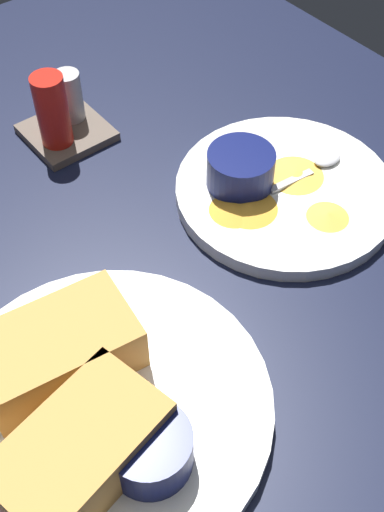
# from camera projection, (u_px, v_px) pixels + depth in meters

# --- Properties ---
(ground_plane) EXTENTS (1.10, 1.10, 0.03)m
(ground_plane) POSITION_uv_depth(u_px,v_px,m) (78.00, 332.00, 0.62)
(ground_plane) COLOR black
(plate_sandwich_main) EXTENTS (0.28, 0.28, 0.02)m
(plate_sandwich_main) POSITION_uv_depth(u_px,v_px,m) (105.00, 407.00, 0.54)
(plate_sandwich_main) COLOR white
(plate_sandwich_main) RESTS_ON ground_plane
(sandwich_half_near) EXTENTS (0.14, 0.09, 0.05)m
(sandwich_half_near) POSITION_uv_depth(u_px,v_px,m) (57.00, 350.00, 0.54)
(sandwich_half_near) COLOR #C68C42
(sandwich_half_near) RESTS_ON plate_sandwich_main
(sandwich_half_far) EXTENTS (0.14, 0.10, 0.05)m
(sandwich_half_far) POSITION_uv_depth(u_px,v_px,m) (81.00, 451.00, 0.48)
(sandwich_half_far) COLOR #C68C42
(sandwich_half_far) RESTS_ON plate_sandwich_main
(ramekin_dark_sauce) EXTENTS (0.07, 0.07, 0.04)m
(ramekin_dark_sauce) POSITION_uv_depth(u_px,v_px,m) (149.00, 448.00, 0.49)
(ramekin_dark_sauce) COLOR #0C144C
(ramekin_dark_sauce) RESTS_ON plate_sandwich_main
(spoon_by_dark_ramekin) EXTENTS (0.05, 0.10, 0.01)m
(spoon_by_dark_ramekin) POSITION_uv_depth(u_px,v_px,m) (93.00, 425.00, 0.52)
(spoon_by_dark_ramekin) COLOR silver
(spoon_by_dark_ramekin) RESTS_ON plate_sandwich_main
(plate_chips_companion) EXTENTS (0.23, 0.23, 0.02)m
(plate_chips_companion) POSITION_uv_depth(u_px,v_px,m) (282.00, 189.00, 0.71)
(plate_chips_companion) COLOR white
(plate_chips_companion) RESTS_ON ground_plane
(ramekin_light_gravy) EXTENTS (0.07, 0.07, 0.04)m
(ramekin_light_gravy) POSITION_uv_depth(u_px,v_px,m) (241.00, 168.00, 0.68)
(ramekin_light_gravy) COLOR #0C144C
(ramekin_light_gravy) RESTS_ON plate_chips_companion
(spoon_by_gravy_ramekin) EXTENTS (0.10, 0.03, 0.01)m
(spoon_by_gravy_ramekin) POSITION_uv_depth(u_px,v_px,m) (319.00, 164.00, 0.71)
(spoon_by_gravy_ramekin) COLOR silver
(spoon_by_gravy_ramekin) RESTS_ON plate_chips_companion
(plantain_chip_scatter) EXTENTS (0.16, 0.13, 0.01)m
(plantain_chip_scatter) POSITION_uv_depth(u_px,v_px,m) (274.00, 198.00, 0.68)
(plantain_chip_scatter) COLOR gold
(plantain_chip_scatter) RESTS_ON plate_chips_companion
(condiment_caddy) EXTENTS (0.09, 0.09, 0.10)m
(condiment_caddy) POSITION_uv_depth(u_px,v_px,m) (61.00, 115.00, 0.75)
(condiment_caddy) COLOR brown
(condiment_caddy) RESTS_ON ground_plane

